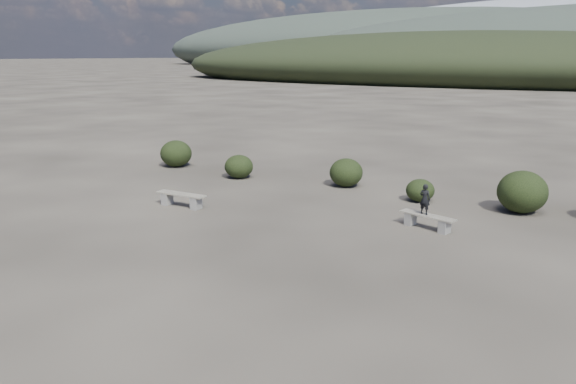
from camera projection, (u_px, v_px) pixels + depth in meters
The scene contains 9 objects.
ground at pixel (201, 270), 12.66m from camera, with size 1200.00×1200.00×0.00m, color #2D2823.
bench_left at pixel (181, 199), 17.85m from camera, with size 1.77×0.51×0.44m.
bench_right at pixel (427, 220), 15.57m from camera, with size 1.66×0.67×0.41m.
seated_person at pixel (425, 199), 15.51m from camera, with size 0.31×0.21×0.86m, color black.
shrub_a at pixel (239, 166), 21.98m from camera, with size 1.12×1.12×0.92m, color black.
shrub_b at pixel (346, 173), 20.54m from camera, with size 1.22×1.22×1.04m, color black.
shrub_c at pixel (420, 190), 18.47m from camera, with size 0.94×0.94×0.75m, color black.
shrub_d at pixel (522, 192), 17.11m from camera, with size 1.49×1.49×1.30m, color black.
shrub_f at pixel (176, 154), 24.20m from camera, with size 1.35×1.35×1.14m, color black.
Camera 1 is at (8.13, -8.88, 4.72)m, focal length 35.00 mm.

